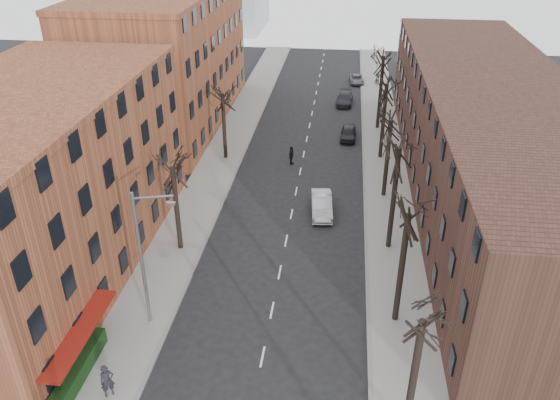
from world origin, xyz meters
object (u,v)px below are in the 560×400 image
(parked_car_near, at_px, (348,133))
(parked_car_mid, at_px, (345,99))
(silver_sedan, at_px, (322,205))
(pedestrian_a, at_px, (107,381))

(parked_car_near, xyz_separation_m, parked_car_mid, (-0.60, 11.27, -0.01))
(parked_car_near, bearing_deg, parked_car_mid, 95.32)
(silver_sedan, xyz_separation_m, parked_car_near, (1.98, 16.07, -0.08))
(pedestrian_a, bearing_deg, parked_car_near, 33.91)
(silver_sedan, xyz_separation_m, pedestrian_a, (-9.85, -20.18, 0.36))
(pedestrian_a, bearing_deg, silver_sedan, 25.97)
(pedestrian_a, bearing_deg, parked_car_mid, 38.68)
(silver_sedan, height_order, pedestrian_a, pedestrian_a)
(parked_car_near, bearing_deg, pedestrian_a, -105.79)
(silver_sedan, bearing_deg, parked_car_mid, 81.60)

